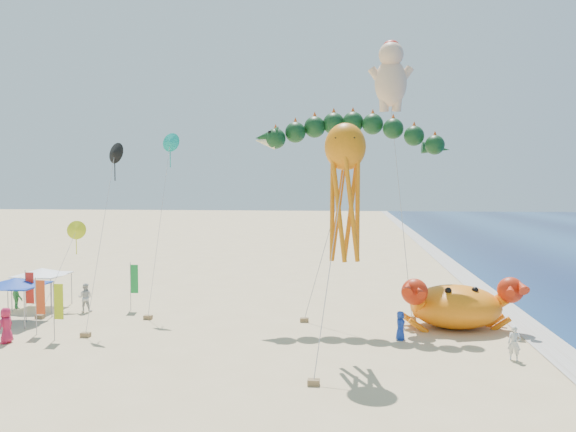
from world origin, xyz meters
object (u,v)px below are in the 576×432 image
(dragon_kite, at_px, (350,138))
(cherub_kite, at_px, (391,74))
(canopy_white, at_px, (42,272))
(octopus_kite, at_px, (345,181))
(canopy_blue, at_px, (15,282))
(crab_inflatable, at_px, (456,305))

(dragon_kite, height_order, cherub_kite, cherub_kite)
(cherub_kite, xyz_separation_m, canopy_white, (-23.57, -5.22, -13.75))
(octopus_kite, distance_m, canopy_white, 23.05)
(dragon_kite, xyz_separation_m, canopy_white, (-20.76, 0.32, -8.80))
(cherub_kite, distance_m, canopy_blue, 28.31)
(crab_inflatable, distance_m, canopy_blue, 26.37)
(crab_inflatable, distance_m, canopy_white, 27.06)
(dragon_kite, xyz_separation_m, cherub_kite, (2.81, 5.54, 4.95))
(octopus_kite, height_order, canopy_white, octopus_kite)
(cherub_kite, xyz_separation_m, canopy_blue, (-22.95, -9.25, -13.75))
(dragon_kite, distance_m, canopy_blue, 22.28)
(canopy_blue, bearing_deg, cherub_kite, 21.96)
(crab_inflatable, xyz_separation_m, canopy_white, (-26.93, 2.48, 1.08))
(dragon_kite, relative_size, octopus_kite, 1.11)
(crab_inflatable, xyz_separation_m, canopy_blue, (-26.30, -1.56, 1.08))
(crab_inflatable, relative_size, cherub_kite, 0.38)
(cherub_kite, height_order, canopy_white, cherub_kite)
(canopy_blue, height_order, canopy_white, same)
(dragon_kite, bearing_deg, crab_inflatable, -19.32)
(octopus_kite, bearing_deg, crab_inflatable, 43.32)
(canopy_blue, bearing_deg, crab_inflatable, 3.38)
(canopy_white, bearing_deg, canopy_blue, -81.20)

